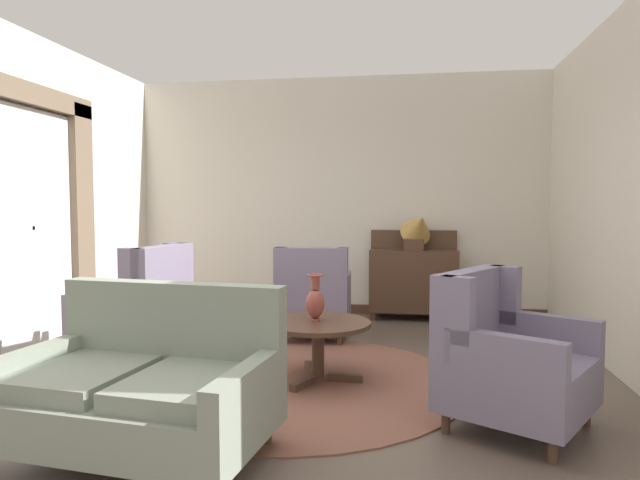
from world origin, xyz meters
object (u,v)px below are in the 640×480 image
settee (143,388)px  armchair_foreground_right (139,314)px  gramophone (418,228)px  porcelain_vase (315,301)px  side_table (460,302)px  sideboard (413,280)px  coffee_table (318,333)px  armchair_back_corner (314,299)px  armchair_near_sideboard (508,360)px

settee → armchair_foreground_right: size_ratio=1.45×
gramophone → porcelain_vase: bearing=-108.6°
side_table → sideboard: size_ratio=0.64×
coffee_table → armchair_back_corner: (-0.28, 1.43, 0.03)m
armchair_back_corner → coffee_table: bearing=97.6°
porcelain_vase → armchair_near_sideboard: 1.56m
porcelain_vase → armchair_foreground_right: (-1.62, 0.22, -0.20)m
side_table → gramophone: bearing=110.4°
porcelain_vase → side_table: 1.91m
coffee_table → porcelain_vase: 0.26m
armchair_foreground_right → gramophone: gramophone is taller
porcelain_vase → side_table: bearing=48.6°
coffee_table → armchair_near_sideboard: size_ratio=0.74×
settee → armchair_back_corner: bearing=87.1°
armchair_back_corner → armchair_foreground_right: 1.82m
settee → gramophone: bearing=75.0°
coffee_table → side_table: size_ratio=1.21×
coffee_table → side_table: (1.23, 1.43, 0.03)m
settee → sideboard: bearing=76.1°
armchair_near_sideboard → side_table: (-0.11, 2.15, -0.00)m
armchair_near_sideboard → sideboard: sideboard is taller
sideboard → gramophone: 0.65m
armchair_foreground_right → side_table: 3.11m
porcelain_vase → side_table: size_ratio=0.54×
porcelain_vase → sideboard: bearing=73.0°
side_table → sideboard: sideboard is taller
coffee_table → armchair_near_sideboard: bearing=-28.3°
armchair_near_sideboard → gramophone: size_ratio=1.95×
armchair_near_sideboard → sideboard: (-0.57, 3.33, 0.06)m
coffee_table → armchair_back_corner: bearing=100.9°
settee → armchair_near_sideboard: (2.10, 0.74, 0.04)m
settee → side_table: settee is taller
sideboard → settee: bearing=-110.6°
armchair_near_sideboard → armchair_back_corner: bearing=67.3°
settee → armchair_foreground_right: armchair_foreground_right is taller
porcelain_vase → settee: size_ratio=0.24×
coffee_table → settee: 1.65m
settee → sideboard: (1.54, 4.08, 0.11)m
coffee_table → settee: (-0.77, -1.46, -0.01)m
armchair_near_sideboard → side_table: size_ratio=1.63×
coffee_table → gramophone: 2.75m
gramophone → sideboard: bearing=118.7°
coffee_table → armchair_near_sideboard: armchair_near_sideboard is taller
porcelain_vase → settee: bearing=-116.8°
coffee_table → armchair_back_corner: armchair_back_corner is taller
porcelain_vase → armchair_back_corner: bearing=100.0°
sideboard → armchair_back_corner: bearing=-131.5°
coffee_table → armchair_near_sideboard: (1.34, -0.72, 0.03)m
armchair_foreground_right → side_table: (2.87, 1.20, -0.02)m
armchair_back_corner → armchair_foreground_right: bearing=37.8°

